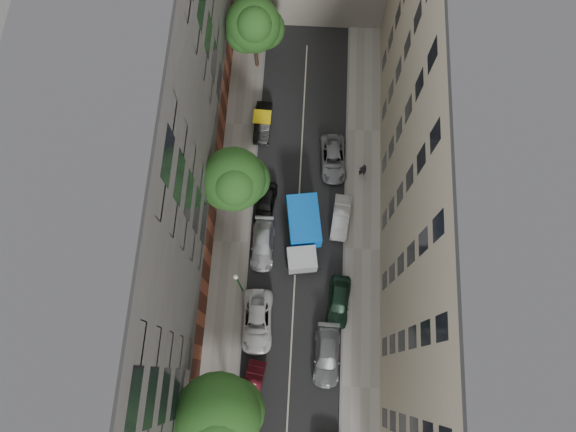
# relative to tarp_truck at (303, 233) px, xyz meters

# --- Properties ---
(ground) EXTENTS (120.00, 120.00, 0.00)m
(ground) POSITION_rel_tarp_truck_xyz_m (-0.48, -0.70, -1.57)
(ground) COLOR #4C4C49
(ground) RESTS_ON ground
(road_surface) EXTENTS (8.00, 44.00, 0.02)m
(road_surface) POSITION_rel_tarp_truck_xyz_m (-0.48, -0.70, -1.56)
(road_surface) COLOR black
(road_surface) RESTS_ON ground
(sidewalk_left) EXTENTS (3.00, 44.00, 0.15)m
(sidewalk_left) POSITION_rel_tarp_truck_xyz_m (-5.98, -0.70, -1.49)
(sidewalk_left) COLOR gray
(sidewalk_left) RESTS_ON ground
(sidewalk_right) EXTENTS (3.00, 44.00, 0.15)m
(sidewalk_right) POSITION_rel_tarp_truck_xyz_m (5.02, -0.70, -1.49)
(sidewalk_right) COLOR gray
(sidewalk_right) RESTS_ON ground
(building_left) EXTENTS (8.00, 44.00, 20.00)m
(building_left) POSITION_rel_tarp_truck_xyz_m (-11.48, -0.70, 8.43)
(building_left) COLOR #4B4846
(building_left) RESTS_ON ground
(building_right) EXTENTS (8.00, 44.00, 20.00)m
(building_right) POSITION_rel_tarp_truck_xyz_m (10.52, -0.70, 8.43)
(building_right) COLOR tan
(building_right) RESTS_ON ground
(tarp_truck) EXTENTS (3.26, 6.46, 2.84)m
(tarp_truck) POSITION_rel_tarp_truck_xyz_m (0.00, 0.00, 0.00)
(tarp_truck) COLOR black
(tarp_truck) RESTS_ON ground
(car_left_1) EXTENTS (1.95, 4.06, 1.28)m
(car_left_1) POSITION_rel_tarp_truck_xyz_m (-3.28, -12.10, -0.92)
(car_left_1) COLOR #4B0F16
(car_left_1) RESTS_ON ground
(car_left_2) EXTENTS (2.55, 5.22, 1.43)m
(car_left_2) POSITION_rel_tarp_truck_xyz_m (-3.28, -7.23, -0.85)
(car_left_2) COLOR silver
(car_left_2) RESTS_ON ground
(car_left_3) EXTENTS (1.87, 4.58, 1.33)m
(car_left_3) POSITION_rel_tarp_truck_xyz_m (-3.28, -0.90, -0.90)
(car_left_3) COLOR #BCBDC2
(car_left_3) RESTS_ON ground
(car_left_4) EXTENTS (2.00, 4.02, 1.32)m
(car_left_4) POSITION_rel_tarp_truck_xyz_m (-3.28, 2.70, -0.91)
(car_left_4) COLOR black
(car_left_4) RESTS_ON ground
(car_left_5) EXTENTS (1.50, 4.08, 1.33)m
(car_left_5) POSITION_rel_tarp_truck_xyz_m (-4.08, 10.30, -0.90)
(car_left_5) COLOR black
(car_left_5) RESTS_ON ground
(car_right_1) EXTENTS (2.10, 4.96, 1.43)m
(car_right_1) POSITION_rel_tarp_truck_xyz_m (2.32, -9.50, -0.85)
(car_right_1) COLOR slate
(car_right_1) RESTS_ON ground
(car_right_2) EXTENTS (2.10, 4.41, 1.46)m
(car_right_2) POSITION_rel_tarp_truck_xyz_m (3.12, -5.30, -0.84)
(car_right_2) COLOR black
(car_right_2) RESTS_ON ground
(car_right_3) EXTENTS (1.74, 4.07, 1.31)m
(car_right_3) POSITION_rel_tarp_truck_xyz_m (3.12, 1.79, -0.91)
(car_right_3) COLOR silver
(car_right_3) RESTS_ON ground
(car_right_4) EXTENTS (2.48, 4.84, 1.31)m
(car_right_4) POSITION_rel_tarp_truck_xyz_m (2.32, 7.10, -0.91)
(car_right_4) COLOR gray
(car_right_4) RESTS_ON ground
(tree_near) EXTENTS (5.99, 5.82, 8.91)m
(tree_near) POSITION_rel_tarp_truck_xyz_m (-4.99, -14.17, 4.37)
(tree_near) COLOR #382619
(tree_near) RESTS_ON sidewalk_left
(tree_mid) EXTENTS (5.27, 4.99, 7.73)m
(tree_mid) POSITION_rel_tarp_truck_xyz_m (-5.47, 2.79, 3.62)
(tree_mid) COLOR #382619
(tree_mid) RESTS_ON sidewalk_left
(tree_far) EXTENTS (4.97, 4.64, 8.29)m
(tree_far) POSITION_rel_tarp_truck_xyz_m (-4.99, 16.49, 4.17)
(tree_far) COLOR #382619
(tree_far) RESTS_ON sidewalk_left
(lamp_post) EXTENTS (0.36, 0.36, 6.04)m
(lamp_post) POSITION_rel_tarp_truck_xyz_m (-4.68, -4.76, 2.33)
(lamp_post) COLOR #17511F
(lamp_post) RESTS_ON sidewalk_left
(pedestrian) EXTENTS (0.69, 0.47, 1.85)m
(pedestrian) POSITION_rel_tarp_truck_xyz_m (4.87, 6.05, -0.49)
(pedestrian) COLOR black
(pedestrian) RESTS_ON sidewalk_right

